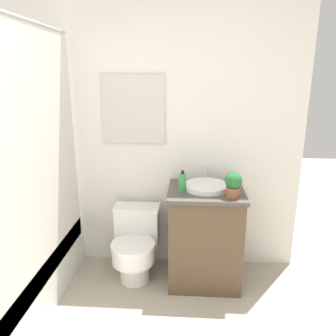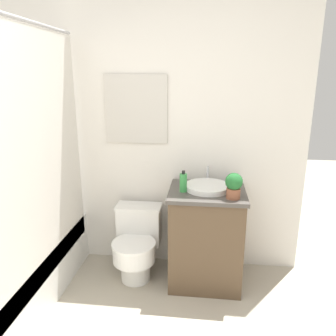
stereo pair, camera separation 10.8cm
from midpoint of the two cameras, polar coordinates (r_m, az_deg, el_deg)
wall_back at (r=2.82m, az=-6.22°, el=7.55°), size 3.01×0.07×2.50m
shower_area at (r=2.72m, az=-24.19°, el=-16.09°), size 0.61×1.48×1.98m
toilet at (r=2.82m, az=-4.36°, el=-12.85°), size 0.38×0.51×0.59m
vanity at (r=2.73m, az=7.73°, el=-11.72°), size 0.59×0.52×0.80m
sink at (r=2.58m, az=8.07°, el=-3.28°), size 0.35×0.38×0.13m
soap_bottle at (r=2.50m, az=3.92°, el=-2.54°), size 0.06×0.06×0.17m
potted_plant at (r=2.41m, az=12.65°, el=-2.89°), size 0.13×0.13×0.19m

